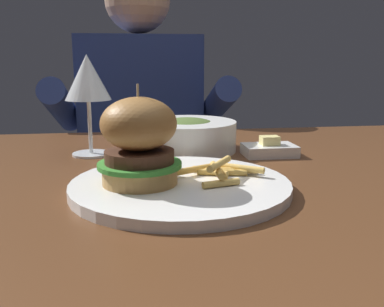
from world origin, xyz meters
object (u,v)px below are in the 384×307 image
at_px(main_plate, 180,186).
at_px(diner_person, 142,172).
at_px(soup_bowl, 187,135).
at_px(burger_sandwich, 139,141).
at_px(butter_dish, 269,149).
at_px(wine_glass, 88,80).

height_order(main_plate, diner_person, diner_person).
relative_size(main_plate, soup_bowl, 1.55).
relative_size(burger_sandwich, butter_dish, 1.37).
xyz_separation_m(burger_sandwich, butter_dish, (0.24, 0.19, -0.06)).
bearing_deg(butter_dish, diner_person, 110.41).
height_order(burger_sandwich, wine_glass, wine_glass).
bearing_deg(diner_person, wine_glass, -101.24).
height_order(wine_glass, diner_person, diner_person).
xyz_separation_m(main_plate, diner_person, (-0.03, 0.77, -0.18)).
distance_m(burger_sandwich, diner_person, 0.81).
bearing_deg(main_plate, burger_sandwich, -176.53).
bearing_deg(butter_dish, main_plate, -134.49).
xyz_separation_m(main_plate, wine_glass, (-0.14, 0.24, 0.13)).
bearing_deg(wine_glass, butter_dish, -9.35).
relative_size(soup_bowl, diner_person, 0.16).
distance_m(butter_dish, soup_bowl, 0.16).
bearing_deg(wine_glass, soup_bowl, 4.32).
bearing_deg(burger_sandwich, butter_dish, 38.83).
height_order(main_plate, soup_bowl, soup_bowl).
distance_m(soup_bowl, diner_person, 0.56).
bearing_deg(diner_person, butter_dish, -69.59).
distance_m(wine_glass, soup_bowl, 0.21).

